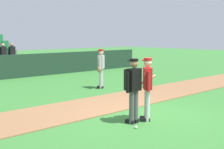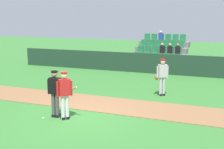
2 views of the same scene
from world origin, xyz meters
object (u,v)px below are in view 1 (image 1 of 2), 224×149
batter_red_jersey (147,87)px  baseball (136,127)px  runner_grey_jersey (101,67)px  umpire_home_plate (133,87)px

batter_red_jersey → baseball: (-0.76, -0.30, -0.93)m
batter_red_jersey → runner_grey_jersey: size_ratio=1.00×
umpire_home_plate → runner_grey_jersey: 5.51m
baseball → batter_red_jersey: bearing=21.8°
batter_red_jersey → runner_grey_jersey: same height
umpire_home_plate → baseball: size_ratio=23.78×
batter_red_jersey → umpire_home_plate: (-0.46, 0.09, 0.03)m
baseball → umpire_home_plate: bearing=53.4°
batter_red_jersey → baseball: size_ratio=23.78×
baseball → runner_grey_jersey: bearing=58.3°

